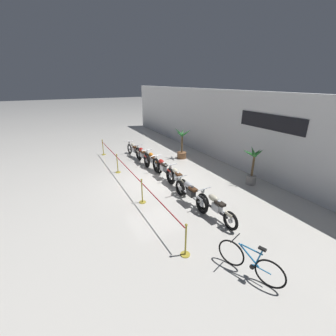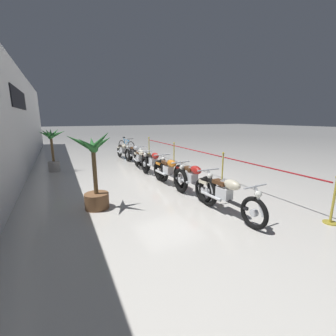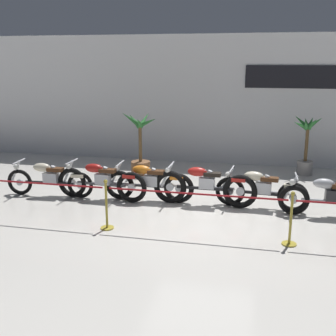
# 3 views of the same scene
# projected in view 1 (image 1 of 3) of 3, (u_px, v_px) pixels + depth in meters

# --- Properties ---
(ground_plane) EXTENTS (120.00, 120.00, 0.00)m
(ground_plane) POSITION_uv_depth(u_px,v_px,m) (152.00, 180.00, 11.22)
(ground_plane) COLOR silver
(back_wall) EXTENTS (28.00, 0.29, 4.20)m
(back_wall) POSITION_uv_depth(u_px,v_px,m) (234.00, 129.00, 12.65)
(back_wall) COLOR white
(back_wall) RESTS_ON ground
(motorcycle_cream_0) EXTENTS (2.31, 0.62, 0.91)m
(motorcycle_cream_0) POSITION_uv_depth(u_px,v_px,m) (134.00, 150.00, 14.58)
(motorcycle_cream_0) COLOR black
(motorcycle_cream_0) RESTS_ON ground
(motorcycle_red_1) EXTENTS (2.36, 0.62, 0.96)m
(motorcycle_red_1) POSITION_uv_depth(u_px,v_px,m) (142.00, 156.00, 13.44)
(motorcycle_red_1) COLOR black
(motorcycle_red_1) RESTS_ON ground
(motorcycle_orange_2) EXTENTS (2.24, 0.62, 0.95)m
(motorcycle_orange_2) POSITION_uv_depth(u_px,v_px,m) (153.00, 161.00, 12.54)
(motorcycle_orange_2) COLOR black
(motorcycle_orange_2) RESTS_ON ground
(motorcycle_red_3) EXTENTS (2.49, 0.62, 0.98)m
(motorcycle_red_3) POSITION_uv_depth(u_px,v_px,m) (163.00, 169.00, 11.37)
(motorcycle_red_3) COLOR black
(motorcycle_red_3) RESTS_ON ground
(motorcycle_cream_4) EXTENTS (2.15, 0.62, 0.93)m
(motorcycle_cream_4) POSITION_uv_depth(u_px,v_px,m) (177.00, 178.00, 10.32)
(motorcycle_cream_4) COLOR black
(motorcycle_cream_4) RESTS_ON ground
(motorcycle_silver_5) EXTENTS (2.27, 0.62, 0.92)m
(motorcycle_silver_5) POSITION_uv_depth(u_px,v_px,m) (190.00, 193.00, 8.97)
(motorcycle_silver_5) COLOR black
(motorcycle_silver_5) RESTS_ON ground
(motorcycle_cream_6) EXTENTS (2.13, 0.62, 0.91)m
(motorcycle_cream_6) POSITION_uv_depth(u_px,v_px,m) (216.00, 207.00, 7.97)
(motorcycle_cream_6) COLOR black
(motorcycle_cream_6) RESTS_ON ground
(bicycle) EXTENTS (1.69, 0.69, 0.98)m
(bicycle) POSITION_uv_depth(u_px,v_px,m) (250.00, 262.00, 5.63)
(bicycle) COLOR black
(bicycle) RESTS_ON ground
(potted_palm_left_of_row) EXTENTS (0.94, 1.01, 1.84)m
(potted_palm_left_of_row) POSITION_uv_depth(u_px,v_px,m) (252.00, 166.00, 10.54)
(potted_palm_left_of_row) COLOR gray
(potted_palm_left_of_row) RESTS_ON ground
(potted_palm_right_of_row) EXTENTS (1.07, 1.06, 1.97)m
(potted_palm_right_of_row) POSITION_uv_depth(u_px,v_px,m) (182.00, 147.00, 14.24)
(potted_palm_right_of_row) COLOR brown
(potted_palm_right_of_row) RESTS_ON ground
(stanchion_far_left) EXTENTS (10.61, 0.28, 1.05)m
(stanchion_far_left) POSITION_uv_depth(u_px,v_px,m) (119.00, 161.00, 11.70)
(stanchion_far_left) COLOR gold
(stanchion_far_left) RESTS_ON ground
(stanchion_mid_left) EXTENTS (0.28, 0.28, 1.05)m
(stanchion_mid_left) POSITION_uv_depth(u_px,v_px,m) (118.00, 166.00, 12.08)
(stanchion_mid_left) COLOR gold
(stanchion_mid_left) RESTS_ON ground
(stanchion_mid_right) EXTENTS (0.28, 0.28, 1.05)m
(stanchion_mid_right) POSITION_uv_depth(u_px,v_px,m) (142.00, 195.00, 9.07)
(stanchion_mid_right) COLOR gold
(stanchion_mid_right) RESTS_ON ground
(stanchion_far_right) EXTENTS (0.28, 0.28, 1.05)m
(stanchion_far_right) POSITION_uv_depth(u_px,v_px,m) (186.00, 245.00, 6.30)
(stanchion_far_right) COLOR gold
(stanchion_far_right) RESTS_ON ground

